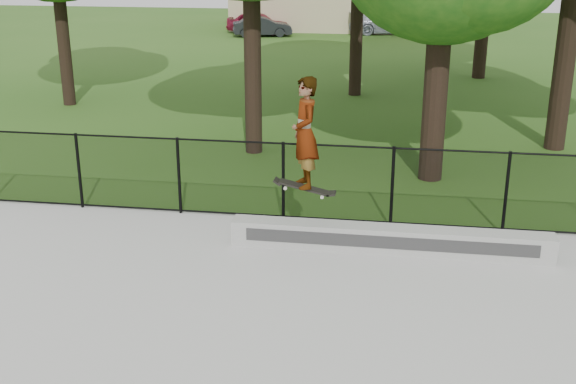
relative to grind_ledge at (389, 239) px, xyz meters
name	(u,v)px	position (x,y,z in m)	size (l,w,h in m)	color
grind_ledge	(389,239)	(0.00, 0.00, 0.00)	(5.36, 0.40, 0.44)	#A4A5A0
car_a	(258,23)	(-8.19, 29.86, 0.32)	(1.41, 3.49, 1.19)	maroon
car_b	(262,27)	(-7.65, 28.48, 0.25)	(1.13, 2.93, 1.07)	black
car_c	(388,22)	(-0.84, 30.63, 0.37)	(1.81, 4.09, 1.29)	#969BAA
skater_airborne	(305,135)	(-1.41, -0.29, 1.83)	(0.83, 0.77, 1.97)	black
chainlink_fence	(283,181)	(-2.00, 1.20, 0.53)	(16.06, 0.06, 1.50)	black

